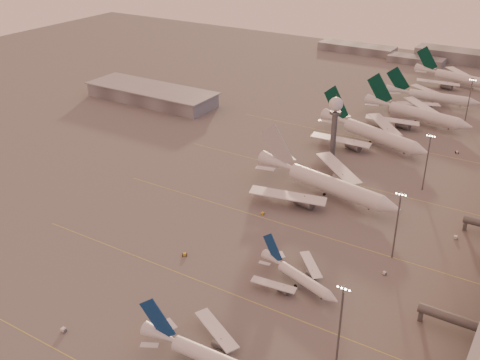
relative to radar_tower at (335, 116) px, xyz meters
The scene contains 23 objects.
ground 121.92m from the radar_tower, 92.39° to the right, with size 700.00×700.00×0.00m, color #5B5858.
taxiway_markings 71.83m from the radar_tower, 68.66° to the right, with size 180.00×185.25×0.02m.
hangar 127.68m from the radar_tower, behind, with size 82.00×27.00×8.50m.
radar_tower is the anchor object (origin of this frame).
mast_a 131.38m from the radar_tower, 66.17° to the right, with size 3.60×0.56×25.00m.
mast_b 82.32m from the radar_tower, 52.43° to the right, with size 3.60×0.56×25.00m.
mast_c 46.66m from the radar_tower, 12.53° to the right, with size 3.60×0.56×25.00m.
mast_d 91.11m from the radar_tower, 61.74° to the left, with size 3.60×0.56×25.00m.
distant_horizon 205.86m from the radar_tower, 90.67° to the left, with size 165.00×37.50×9.00m.
narrowbody_near 142.32m from the radar_tower, 79.81° to the right, with size 40.37×32.21×15.77m.
narrowbody_mid 101.62m from the radar_tower, 72.64° to the right, with size 31.46×24.69×12.74m.
widebody_white 41.92m from the radar_tower, 70.58° to the right, with size 67.77×53.78×24.09m.
greentail_a 32.43m from the radar_tower, 68.93° to the left, with size 62.58×49.67×23.68m.
greentail_b 71.51m from the radar_tower, 73.12° to the left, with size 62.03×49.59×22.81m.
greentail_c 105.13m from the radar_tower, 79.32° to the left, with size 55.10×44.40×20.00m.
greentail_d 151.32m from the radar_tower, 81.16° to the left, with size 58.87×46.98×21.78m.
gsv_truck_a 151.14m from the radar_tower, 96.17° to the right, with size 6.37×2.62×2.53m.
gsv_tug_mid 103.71m from the radar_tower, 95.76° to the right, with size 3.76×4.00×0.99m.
gsv_truck_b 93.81m from the radar_tower, 55.89° to the right, with size 5.45×2.83×2.09m.
gsv_truck_c 65.99m from the radar_tower, 90.98° to the right, with size 5.16×2.79×1.98m.
gsv_catering_b 80.13m from the radar_tower, 32.42° to the right, with size 5.95×3.47×4.59m.
gsv_truck_d 33.89m from the radar_tower, behind, with size 3.41×5.45×2.07m.
gsv_tug_hangar 64.14m from the radar_tower, 36.82° to the left, with size 3.88×3.04×0.97m.
Camera 1 is at (94.11, -106.35, 108.22)m, focal length 42.00 mm.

